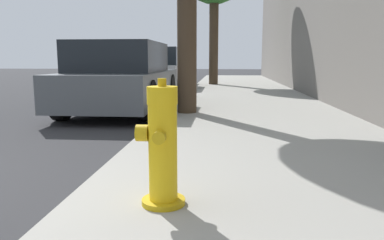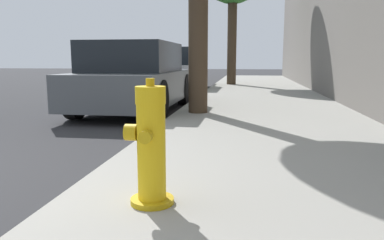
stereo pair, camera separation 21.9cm
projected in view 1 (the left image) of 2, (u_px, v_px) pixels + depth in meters
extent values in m
cube|color=#99968E|center=(309.00, 215.00, 2.41)|extent=(3.21, 40.00, 0.13)
cylinder|color=#C39C11|center=(164.00, 201.00, 2.41)|extent=(0.28, 0.28, 0.04)
cylinder|color=yellow|center=(163.00, 152.00, 2.36)|extent=(0.18, 0.18, 0.61)
cylinder|color=yellow|center=(162.00, 95.00, 2.30)|extent=(0.19, 0.19, 0.11)
cylinder|color=#C39C11|center=(162.00, 82.00, 2.29)|extent=(0.05, 0.05, 0.05)
cylinder|color=#C39C11|center=(159.00, 137.00, 2.22)|extent=(0.08, 0.06, 0.08)
cylinder|color=#C39C11|center=(166.00, 130.00, 2.46)|extent=(0.08, 0.06, 0.08)
cylinder|color=#C39C11|center=(142.00, 133.00, 2.35)|extent=(0.08, 0.11, 0.11)
cube|color=#4C5156|center=(123.00, 87.00, 7.62)|extent=(1.70, 3.98, 0.62)
cube|color=black|center=(120.00, 57.00, 7.37)|extent=(1.57, 2.19, 0.58)
cylinder|color=black|center=(105.00, 89.00, 8.93)|extent=(0.20, 0.72, 0.72)
cylinder|color=black|center=(169.00, 89.00, 8.80)|extent=(0.20, 0.72, 0.72)
cylinder|color=black|center=(61.00, 100.00, 6.50)|extent=(0.20, 0.72, 0.72)
cylinder|color=black|center=(148.00, 101.00, 6.37)|extent=(0.20, 0.72, 0.72)
cube|color=#B7B7BC|center=(157.00, 75.00, 13.06)|extent=(1.80, 4.04, 0.69)
cube|color=black|center=(156.00, 56.00, 12.80)|extent=(1.66, 2.22, 0.58)
cylinder|color=black|center=(142.00, 78.00, 14.39)|extent=(0.20, 0.68, 0.68)
cylinder|color=black|center=(184.00, 78.00, 14.26)|extent=(0.20, 0.68, 0.68)
cylinder|color=black|center=(125.00, 82.00, 11.93)|extent=(0.20, 0.68, 0.68)
cylinder|color=black|center=(176.00, 82.00, 11.79)|extent=(0.20, 0.68, 0.68)
cylinder|color=#423323|center=(187.00, 24.00, 6.37)|extent=(0.34, 0.34, 3.05)
cylinder|color=#423323|center=(214.00, 39.00, 13.92)|extent=(0.34, 0.34, 3.37)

